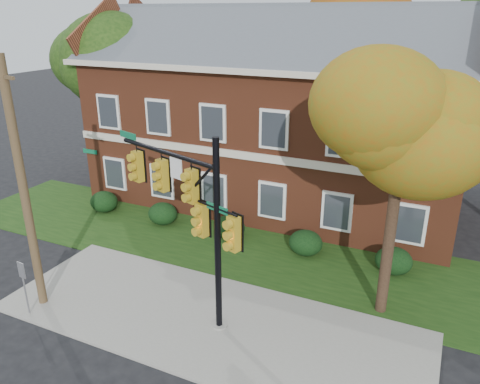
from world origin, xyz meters
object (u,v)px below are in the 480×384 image
at_px(hedge_left, 163,214).
at_px(hedge_center, 229,227).
at_px(apartment_building, 275,106).
at_px(traffic_signal, 192,207).
at_px(sign_post, 23,280).
at_px(utility_pole, 23,189).
at_px(tree_near_right, 413,116).
at_px(hedge_far_right, 394,261).
at_px(hedge_far_left, 104,202).
at_px(tree_far_rear, 344,22).
at_px(tree_left_rear, 103,65).
at_px(hedge_right, 306,243).

height_order(hedge_left, hedge_center, same).
distance_m(hedge_left, hedge_center, 3.50).
relative_size(apartment_building, traffic_signal, 3.01).
height_order(apartment_building, hedge_center, apartment_building).
distance_m(traffic_signal, sign_post, 6.06).
height_order(apartment_building, utility_pole, apartment_building).
bearing_deg(hedge_center, traffic_signal, -75.11).
height_order(hedge_center, traffic_signal, traffic_signal).
bearing_deg(traffic_signal, tree_near_right, 43.10).
bearing_deg(apartment_building, hedge_center, -90.00).
height_order(hedge_far_right, sign_post, sign_post).
bearing_deg(traffic_signal, hedge_center, 123.45).
bearing_deg(hedge_far_left, apartment_building, 36.89).
bearing_deg(apartment_building, tree_near_right, -48.23).
bearing_deg(hedge_left, tree_far_rear, 69.71).
distance_m(hedge_far_left, tree_left_rear, 7.90).
distance_m(tree_near_right, tree_far_rear, 17.12).
height_order(apartment_building, tree_left_rear, apartment_building).
height_order(hedge_right, tree_near_right, tree_near_right).
bearing_deg(tree_far_rear, hedge_far_left, -122.50).
bearing_deg(utility_pole, hedge_right, 62.26).
bearing_deg(hedge_right, apartment_building, 123.67).
bearing_deg(hedge_right, hedge_far_left, 180.00).
distance_m(tree_left_rear, traffic_signal, 15.01).
height_order(tree_near_right, utility_pole, tree_near_right).
height_order(tree_left_rear, sign_post, tree_left_rear).
xyz_separation_m(hedge_far_left, tree_left_rear, (-2.73, 4.14, 6.16)).
bearing_deg(apartment_building, hedge_left, -123.67).
xyz_separation_m(hedge_center, sign_post, (-3.50, -7.89, 0.82)).
xyz_separation_m(tree_far_rear, sign_post, (-4.84, -20.98, -7.49)).
xyz_separation_m(hedge_center, hedge_far_right, (7.00, 0.00, 0.00)).
bearing_deg(hedge_right, hedge_center, 180.00).
bearing_deg(hedge_far_right, apartment_building, 143.11).
height_order(hedge_center, sign_post, sign_post).
distance_m(apartment_building, hedge_right, 7.73).
distance_m(tree_near_right, tree_left_rear, 18.33).
bearing_deg(sign_post, apartment_building, 80.02).
bearing_deg(apartment_building, hedge_far_left, -143.11).
relative_size(tree_left_rear, utility_pole, 1.07).
bearing_deg(hedge_far_right, hedge_far_left, 180.00).
bearing_deg(hedge_far_right, hedge_center, 180.00).
distance_m(hedge_center, tree_near_right, 9.90).
bearing_deg(hedge_far_right, utility_pole, -145.81).
xyz_separation_m(apartment_building, hedge_center, (0.00, -5.25, -4.46)).
bearing_deg(hedge_right, tree_left_rear, 162.63).
relative_size(hedge_far_left, tree_left_rear, 0.16).
relative_size(hedge_left, sign_post, 0.71).
bearing_deg(hedge_left, sign_post, -90.00).
distance_m(tree_far_rear, utility_pole, 21.39).
bearing_deg(hedge_far_left, traffic_signal, -32.90).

